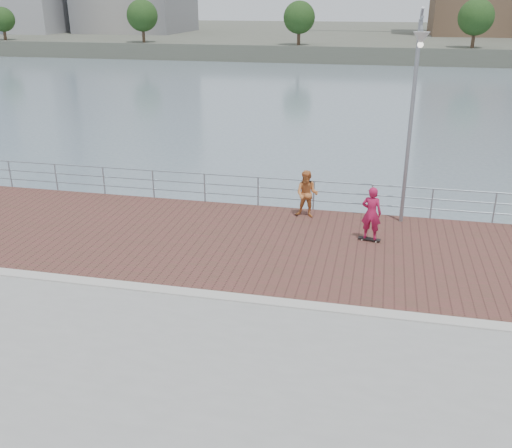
% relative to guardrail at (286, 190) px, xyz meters
% --- Properties ---
extents(water, '(400.00, 400.00, 0.00)m').
position_rel_guardrail_xyz_m(water, '(-0.00, -7.00, -2.69)').
color(water, slate).
rests_on(water, ground).
extents(brick_lane, '(40.00, 6.80, 0.02)m').
position_rel_guardrail_xyz_m(brick_lane, '(-0.00, -3.40, -0.68)').
color(brick_lane, brown).
rests_on(brick_lane, seawall).
extents(curb, '(40.00, 0.40, 0.06)m').
position_rel_guardrail_xyz_m(curb, '(-0.00, -7.00, -0.66)').
color(curb, '#B7B5AD').
rests_on(curb, seawall).
extents(far_shore, '(320.00, 95.00, 2.50)m').
position_rel_guardrail_xyz_m(far_shore, '(-0.00, 115.50, -1.44)').
color(far_shore, '#4C5142').
rests_on(far_shore, ground).
extents(guardrail, '(39.06, 0.06, 1.13)m').
position_rel_guardrail_xyz_m(guardrail, '(0.00, 0.00, 0.00)').
color(guardrail, '#8C9EA8').
rests_on(guardrail, brick_lane).
extents(street_lamp, '(0.48, 1.41, 6.63)m').
position_rel_guardrail_xyz_m(street_lamp, '(4.13, -0.98, 4.02)').
color(street_lamp, gray).
rests_on(street_lamp, brick_lane).
extents(skateboard, '(0.72, 0.29, 0.08)m').
position_rel_guardrail_xyz_m(skateboard, '(3.13, -2.48, -0.61)').
color(skateboard, black).
rests_on(skateboard, brick_lane).
extents(skateboarder, '(0.68, 0.50, 1.70)m').
position_rel_guardrail_xyz_m(skateboarder, '(3.13, -2.48, 0.26)').
color(skateboarder, '#AC1643').
rests_on(skateboarder, skateboard).
extents(bystander, '(0.88, 0.73, 1.67)m').
position_rel_guardrail_xyz_m(bystander, '(0.88, -0.78, 0.16)').
color(bystander, '#CA773B').
rests_on(bystander, brick_lane).
extents(shoreline_trees, '(144.01, 5.10, 6.80)m').
position_rel_guardrail_xyz_m(shoreline_trees, '(7.03, 70.00, 3.74)').
color(shoreline_trees, '#473323').
rests_on(shoreline_trees, far_shore).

